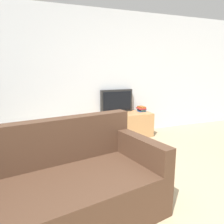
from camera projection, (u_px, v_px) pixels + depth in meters
wall_back at (85, 75)px, 4.42m from camera, size 9.00×0.06×2.60m
tv_stand at (122, 125)px, 4.60m from camera, size 1.27×0.53×0.50m
television at (117, 101)px, 4.69m from camera, size 0.71×0.09×0.48m
couch at (60, 192)px, 2.05m from camera, size 2.06×1.27×0.93m
book_stack at (141, 109)px, 4.77m from camera, size 0.17×0.21×0.11m
remote_on_stand at (117, 114)px, 4.51m from camera, size 0.05×0.19×0.02m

